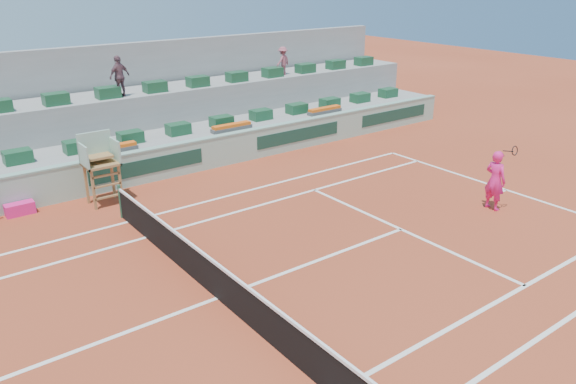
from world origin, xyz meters
The scene contains 15 objects.
ground centered at (0.00, 0.00, 0.00)m, with size 90.00×90.00×0.00m, color #94351C.
seating_tier_lower centered at (0.00, 10.70, 0.60)m, with size 36.00×4.00×1.20m, color #969694.
seating_tier_upper centered at (0.00, 12.30, 1.30)m, with size 36.00×2.40×2.60m, color #969694.
stadium_back_wall centered at (0.00, 13.90, 2.20)m, with size 36.00×0.40×4.40m, color #969694.
player_bag centered at (-2.52, 8.13, 0.20)m, with size 0.88×0.39×0.39m, color #F41F80.
spectator_mid centered at (2.50, 11.60, 3.42)m, with size 0.96×0.40×1.63m, color #6C4852.
spectator_right centered at (10.71, 11.84, 3.27)m, with size 0.87×0.50×1.34m, color #9E4F5B.
court_lines centered at (0.00, 0.00, 0.01)m, with size 23.89×11.09×0.01m.
tennis_net centered at (0.00, 0.00, 0.53)m, with size 0.10×11.97×1.10m.
advertising_hoarding centered at (0.02, 8.50, 0.63)m, with size 36.00×0.34×1.26m.
umpire_chair centered at (0.00, 7.50, 1.54)m, with size 1.10×0.90×2.40m.
seat_row_lower centered at (0.00, 9.80, 1.42)m, with size 32.90×0.60×0.44m.
seat_row_upper centered at (0.00, 11.70, 2.82)m, with size 32.90×0.60×0.44m.
flower_planters centered at (-1.50, 9.00, 1.33)m, with size 26.80×0.36×0.28m.
tennis_player centered at (9.98, -0.68, 1.00)m, with size 0.49×0.93×2.28m.
Camera 1 is at (-5.58, -10.23, 7.26)m, focal length 35.00 mm.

